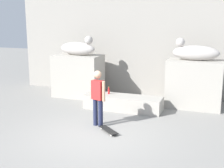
% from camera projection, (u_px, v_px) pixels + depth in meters
% --- Properties ---
extents(ground_plane, '(40.00, 40.00, 0.00)m').
position_uv_depth(ground_plane, '(91.00, 138.00, 8.16)').
color(ground_plane, gray).
extents(facade_wall, '(10.86, 0.60, 6.70)m').
position_uv_depth(facade_wall, '(143.00, 13.00, 12.38)').
color(facade_wall, gray).
rests_on(facade_wall, ground_plane).
extents(pedestal_left, '(1.90, 1.12, 1.70)m').
position_uv_depth(pedestal_left, '(78.00, 76.00, 12.36)').
color(pedestal_left, '#A39E93').
rests_on(pedestal_left, ground_plane).
extents(pedestal_right, '(1.90, 1.12, 1.70)m').
position_uv_depth(pedestal_right, '(194.00, 84.00, 10.84)').
color(pedestal_right, '#A39E93').
rests_on(pedestal_right, ground_plane).
extents(statue_reclining_left, '(1.68, 0.84, 0.78)m').
position_uv_depth(statue_reclining_left, '(78.00, 48.00, 12.10)').
color(statue_reclining_left, '#B4ADA7').
rests_on(statue_reclining_left, pedestal_left).
extents(statue_reclining_right, '(1.60, 0.56, 0.78)m').
position_uv_depth(statue_reclining_right, '(195.00, 52.00, 10.61)').
color(statue_reclining_right, '#B4ADA7').
rests_on(statue_reclining_right, pedestal_right).
extents(ledge_block, '(2.73, 0.81, 0.49)m').
position_uv_depth(ledge_block, '(123.00, 103.00, 10.65)').
color(ledge_block, '#A39E93').
rests_on(ledge_block, ground_plane).
extents(skater, '(0.52, 0.31, 1.67)m').
position_uv_depth(skater, '(98.00, 96.00, 8.90)').
color(skater, '#1E233F').
rests_on(skater, ground_plane).
extents(skateboard, '(0.73, 0.68, 0.08)m').
position_uv_depth(skateboard, '(108.00, 130.00, 8.57)').
color(skateboard, black).
rests_on(skateboard, ground_plane).
extents(bottle_red, '(0.07, 0.07, 0.26)m').
position_uv_depth(bottle_red, '(109.00, 91.00, 10.86)').
color(bottle_red, red).
rests_on(bottle_red, ledge_block).
extents(bottle_blue, '(0.08, 0.08, 0.32)m').
position_uv_depth(bottle_blue, '(103.00, 88.00, 11.13)').
color(bottle_blue, '#194C99').
rests_on(bottle_blue, ledge_block).
extents(bottle_orange, '(0.07, 0.07, 0.27)m').
position_uv_depth(bottle_orange, '(92.00, 91.00, 10.81)').
color(bottle_orange, orange).
rests_on(bottle_orange, ledge_block).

